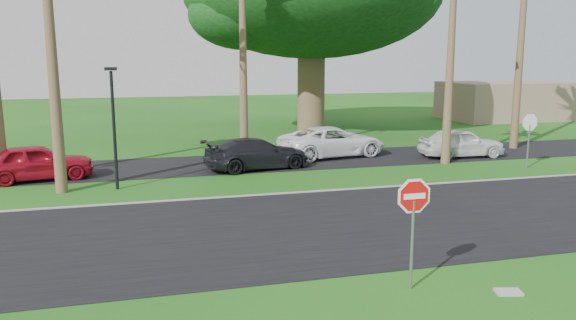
% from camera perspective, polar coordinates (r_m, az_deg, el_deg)
% --- Properties ---
extents(ground, '(120.00, 120.00, 0.00)m').
position_cam_1_polar(ground, '(15.29, 5.41, -8.77)').
color(ground, '#184D13').
rests_on(ground, ground).
extents(road, '(120.00, 8.00, 0.02)m').
position_cam_1_polar(road, '(17.08, 3.07, -6.62)').
color(road, black).
rests_on(road, ground).
extents(parking_strip, '(120.00, 5.00, 0.02)m').
position_cam_1_polar(parking_strip, '(26.98, -3.85, -0.28)').
color(parking_strip, black).
rests_on(parking_strip, ground).
extents(curb, '(120.00, 0.12, 0.06)m').
position_cam_1_polar(curb, '(20.82, -0.39, -3.41)').
color(curb, gray).
rests_on(curb, ground).
extents(stop_sign_near, '(1.05, 0.07, 2.62)m').
position_cam_1_polar(stop_sign_near, '(12.34, 12.62, -5.05)').
color(stop_sign_near, gray).
rests_on(stop_sign_near, ground).
extents(stop_sign_far, '(1.05, 0.07, 2.62)m').
position_cam_1_polar(stop_sign_far, '(27.67, 23.33, 2.86)').
color(stop_sign_far, gray).
rests_on(stop_sign_far, ground).
extents(streetlight_right, '(0.45, 0.25, 4.64)m').
position_cam_1_polar(streetlight_right, '(22.16, -17.29, 3.84)').
color(streetlight_right, black).
rests_on(streetlight_right, ground).
extents(building_far, '(10.00, 6.00, 3.00)m').
position_cam_1_polar(building_far, '(49.20, 21.41, 5.63)').
color(building_far, gray).
rests_on(building_far, ground).
extents(car_red, '(4.63, 2.53, 1.49)m').
position_cam_1_polar(car_red, '(25.20, -24.13, -0.24)').
color(car_red, maroon).
rests_on(car_red, ground).
extents(car_dark, '(5.08, 2.78, 1.39)m').
position_cam_1_polar(car_dark, '(25.37, -3.19, 0.63)').
color(car_dark, black).
rests_on(car_dark, ground).
extents(car_minivan, '(5.83, 3.44, 1.52)m').
position_cam_1_polar(car_minivan, '(28.58, 4.54, 1.85)').
color(car_minivan, white).
rests_on(car_minivan, ground).
extents(car_pickup, '(4.33, 1.93, 1.45)m').
position_cam_1_polar(car_pickup, '(29.68, 17.20, 1.66)').
color(car_pickup, white).
rests_on(car_pickup, ground).
extents(utility_slab, '(0.62, 0.48, 0.06)m').
position_cam_1_polar(utility_slab, '(13.29, 21.48, -12.37)').
color(utility_slab, '#9A9A93').
rests_on(utility_slab, ground).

